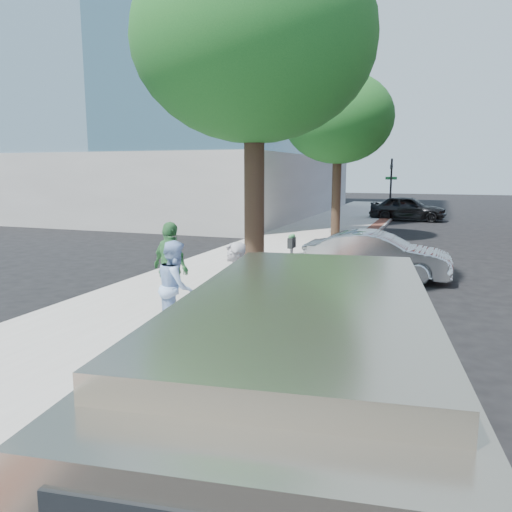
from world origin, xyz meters
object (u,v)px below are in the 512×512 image
at_px(person_gray, 234,298).
at_px(sedan_silver, 377,255).
at_px(parking_meter, 292,252).
at_px(person_green, 171,268).
at_px(bg_car, 408,208).
at_px(van, 312,374).
at_px(person_officer, 176,286).

height_order(person_gray, sedan_silver, person_gray).
height_order(parking_meter, sedan_silver, parking_meter).
distance_m(person_green, bg_car, 23.69).
height_order(parking_meter, person_gray, person_gray).
bearing_deg(sedan_silver, person_gray, 169.75).
bearing_deg(van, person_green, 125.32).
relative_size(person_gray, van, 0.31).
xyz_separation_m(person_gray, bg_car, (1.07, 25.08, -0.29)).
xyz_separation_m(person_officer, bg_car, (2.50, 24.43, -0.22)).
relative_size(person_gray, person_officer, 1.08).
relative_size(person_gray, person_green, 0.95).
relative_size(person_gray, sedan_silver, 0.44).
height_order(person_officer, person_green, person_green).
xyz_separation_m(parking_meter, person_gray, (0.19, -3.91, -0.15)).
relative_size(parking_meter, van, 0.25).
xyz_separation_m(person_officer, person_green, (-0.65, 0.95, 0.11)).
xyz_separation_m(person_green, bg_car, (3.15, 23.47, -0.33)).
xyz_separation_m(person_gray, person_green, (-2.07, 1.61, 0.05)).
height_order(parking_meter, person_green, person_green).
distance_m(person_green, van, 5.86).
height_order(parking_meter, person_officer, person_officer).
xyz_separation_m(person_officer, sedan_silver, (2.79, 6.62, -0.32)).
xyz_separation_m(sedan_silver, van, (0.57, -9.94, 0.46)).
height_order(person_green, bg_car, person_green).
height_order(person_gray, person_officer, person_gray).
bearing_deg(bg_car, person_gray, -178.99).
relative_size(parking_meter, person_officer, 0.87).
relative_size(bg_car, van, 0.78).
distance_m(sedan_silver, bg_car, 17.81).
distance_m(person_gray, van, 3.29).
bearing_deg(parking_meter, person_gray, -87.22).
relative_size(person_green, van, 0.33).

